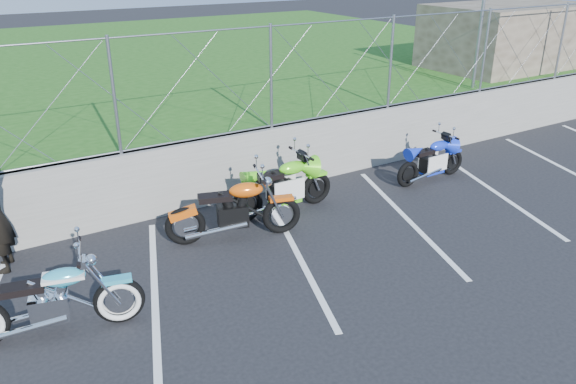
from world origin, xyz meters
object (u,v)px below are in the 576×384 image
naked_orange (236,212)px  sportbike_blue (432,162)px  sportbike_green (284,188)px  cruiser_turquoise (53,303)px

naked_orange → sportbike_blue: size_ratio=1.20×
naked_orange → sportbike_green: bearing=38.4°
sportbike_green → cruiser_turquoise: bearing=-159.0°
naked_orange → sportbike_green: naked_orange is taller
cruiser_turquoise → sportbike_green: 4.67m
sportbike_green → sportbike_blue: size_ratio=1.13×
naked_orange → sportbike_green: (1.25, 0.50, -0.02)m
cruiser_turquoise → naked_orange: bearing=33.2°
cruiser_turquoise → sportbike_blue: size_ratio=1.20×
cruiser_turquoise → sportbike_blue: 7.99m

